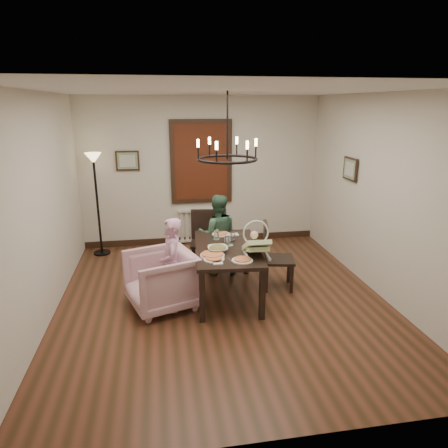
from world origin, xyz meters
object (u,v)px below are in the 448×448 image
object	(u,v)px
drinking_glass	(227,241)
baby_bouncer	(256,244)
dining_table	(227,252)
elderly_woman	(172,273)
chair_right	(279,256)
chair_far	(204,240)
seated_man	(218,241)
floor_lamp	(98,206)
armchair	(161,280)

from	to	relation	value
drinking_glass	baby_bouncer	bearing A→B (deg)	-55.96
drinking_glass	dining_table	bearing A→B (deg)	-101.40
dining_table	elderly_woman	xyz separation A→B (m)	(-0.78, -0.29, -0.12)
chair_right	drinking_glass	bearing A→B (deg)	104.89
chair_far	seated_man	distance (m)	0.32
seated_man	drinking_glass	xyz separation A→B (m)	(0.02, -0.74, 0.26)
chair_far	elderly_woman	distance (m)	1.46
floor_lamp	chair_far	bearing A→B (deg)	-28.25
chair_far	elderly_woman	bearing A→B (deg)	-105.32
seated_man	armchair	bearing A→B (deg)	53.61
armchair	seated_man	distance (m)	1.37
armchair	drinking_glass	bearing A→B (deg)	86.72
chair_right	drinking_glass	xyz separation A→B (m)	(-0.78, -0.05, 0.29)
chair_right	baby_bouncer	xyz separation A→B (m)	(-0.47, -0.50, 0.39)
baby_bouncer	drinking_glass	bearing A→B (deg)	126.41
seated_man	baby_bouncer	xyz separation A→B (m)	(0.33, -1.20, 0.35)
chair_right	floor_lamp	distance (m)	3.39
chair_far	chair_right	xyz separation A→B (m)	(1.00, -0.94, 0.02)
chair_far	armchair	world-z (taller)	chair_far
armchair	drinking_glass	size ratio (longest dim) A/B	6.68
elderly_woman	floor_lamp	distance (m)	2.62
dining_table	floor_lamp	xyz separation A→B (m)	(-1.99, 2.01, 0.25)
chair_right	baby_bouncer	size ratio (longest dim) A/B	2.04
chair_right	seated_man	world-z (taller)	seated_man
baby_bouncer	drinking_glass	xyz separation A→B (m)	(-0.31, 0.45, -0.10)
dining_table	seated_man	distance (m)	0.81
dining_table	elderly_woman	bearing A→B (deg)	-154.92
baby_bouncer	floor_lamp	xyz separation A→B (m)	(-2.31, 2.40, 0.01)
floor_lamp	armchair	bearing A→B (deg)	-64.35
dining_table	baby_bouncer	bearing A→B (deg)	-46.15
chair_far	drinking_glass	size ratio (longest dim) A/B	7.58
chair_far	armchair	bearing A→B (deg)	-112.07
armchair	floor_lamp	xyz separation A→B (m)	(-1.06, 2.21, 0.51)
baby_bouncer	floor_lamp	bearing A→B (deg)	136.29
dining_table	drinking_glass	size ratio (longest dim) A/B	12.75
chair_far	drinking_glass	bearing A→B (deg)	-69.43
armchair	elderly_woman	size ratio (longest dim) A/B	0.82
chair_far	baby_bouncer	size ratio (longest dim) A/B	1.95
dining_table	chair_right	world-z (taller)	chair_right
armchair	dining_table	bearing A→B (deg)	83.32
chair_right	baby_bouncer	bearing A→B (deg)	148.29
chair_right	elderly_woman	bearing A→B (deg)	115.74
armchair	floor_lamp	distance (m)	2.50
armchair	floor_lamp	size ratio (longest dim) A/B	0.47
chair_right	seated_man	xyz separation A→B (m)	(-0.80, 0.70, 0.03)
chair_right	elderly_woman	world-z (taller)	elderly_woman
elderly_woman	seated_man	world-z (taller)	seated_man
drinking_glass	floor_lamp	bearing A→B (deg)	135.84
dining_table	armchair	distance (m)	0.99
drinking_glass	floor_lamp	xyz separation A→B (m)	(-2.00, 1.94, 0.10)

